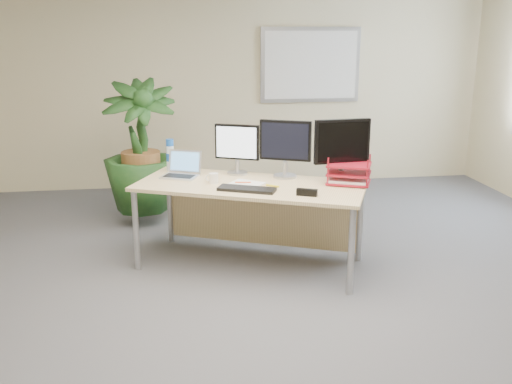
{
  "coord_description": "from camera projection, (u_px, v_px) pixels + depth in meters",
  "views": [
    {
      "loc": [
        -0.58,
        -3.35,
        1.97
      ],
      "look_at": [
        -0.04,
        0.35,
        0.91
      ],
      "focal_mm": 40.0,
      "sensor_mm": 36.0,
      "label": 1
    }
  ],
  "objects": [
    {
      "name": "floor",
      "position": [
        269.0,
        337.0,
        3.8
      ],
      "size": [
        8.0,
        8.0,
        0.0
      ],
      "primitive_type": "plane",
      "color": "#46464B",
      "rests_on": "ground"
    },
    {
      "name": "back_wall",
      "position": [
        217.0,
        82.0,
        7.25
      ],
      "size": [
        7.0,
        0.04,
        2.7
      ],
      "primitive_type": "cube",
      "color": "beige",
      "rests_on": "floor"
    },
    {
      "name": "whiteboard",
      "position": [
        311.0,
        65.0,
        7.32
      ],
      "size": [
        1.3,
        0.04,
        0.95
      ],
      "color": "#B5B6BB",
      "rests_on": "back_wall"
    },
    {
      "name": "desk",
      "position": [
        254.0,
        198.0,
        4.93
      ],
      "size": [
        2.07,
        1.5,
        0.73
      ],
      "color": "tan",
      "rests_on": "floor"
    },
    {
      "name": "floor_plant",
      "position": [
        141.0,
        154.0,
        5.88
      ],
      "size": [
        0.89,
        0.89,
        1.5
      ],
      "primitive_type": "imported",
      "rotation": [
        0.0,
        0.0,
        0.07
      ],
      "color": "#153C17",
      "rests_on": "floor"
    },
    {
      "name": "monitor_left",
      "position": [
        237.0,
        146.0,
        5.06
      ],
      "size": [
        0.38,
        0.2,
        0.45
      ],
      "color": "#A8A8AC",
      "rests_on": "desk"
    },
    {
      "name": "monitor_right",
      "position": [
        285.0,
        145.0,
        4.93
      ],
      "size": [
        0.43,
        0.22,
        0.5
      ],
      "color": "#A8A8AC",
      "rests_on": "desk"
    },
    {
      "name": "monitor_dark",
      "position": [
        342.0,
        146.0,
        4.78
      ],
      "size": [
        0.48,
        0.22,
        0.54
      ],
      "color": "#A8A8AC",
      "rests_on": "desk"
    },
    {
      "name": "laptop",
      "position": [
        182.0,
        170.0,
        5.04
      ],
      "size": [
        0.39,
        0.37,
        0.22
      ],
      "color": "silver",
      "rests_on": "desk"
    },
    {
      "name": "keyboard",
      "position": [
        247.0,
        189.0,
        4.59
      ],
      "size": [
        0.49,
        0.33,
        0.03
      ],
      "primitive_type": "cube",
      "rotation": [
        0.0,
        0.0,
        -0.41
      ],
      "color": "black",
      "rests_on": "desk"
    },
    {
      "name": "coffee_mug",
      "position": [
        213.0,
        178.0,
        4.8
      ],
      "size": [
        0.11,
        0.08,
        0.09
      ],
      "color": "white",
      "rests_on": "desk"
    },
    {
      "name": "spiral_notebook",
      "position": [
        247.0,
        184.0,
        4.78
      ],
      "size": [
        0.33,
        0.32,
        0.01
      ],
      "primitive_type": "cube",
      "rotation": [
        0.0,
        0.0,
        -0.64
      ],
      "color": "white",
      "rests_on": "desk"
    },
    {
      "name": "orange_pen",
      "position": [
        243.0,
        182.0,
        4.78
      ],
      "size": [
        0.13,
        0.03,
        0.01
      ],
      "primitive_type": "cylinder",
      "rotation": [
        0.0,
        1.57,
        -0.17
      ],
      "color": "#EF4C1A",
      "rests_on": "spiral_notebook"
    },
    {
      "name": "yellow_highlighter",
      "position": [
        273.0,
        186.0,
        4.71
      ],
      "size": [
        0.1,
        0.08,
        0.02
      ],
      "primitive_type": "cylinder",
      "rotation": [
        0.0,
        1.57,
        -0.63
      ],
      "color": "yellow",
      "rests_on": "desk"
    },
    {
      "name": "water_bottle",
      "position": [
        170.0,
        156.0,
        5.23
      ],
      "size": [
        0.08,
        0.08,
        0.29
      ],
      "color": "silver",
      "rests_on": "desk"
    },
    {
      "name": "letter_tray",
      "position": [
        349.0,
        175.0,
        4.78
      ],
      "size": [
        0.43,
        0.39,
        0.17
      ],
      "color": "maroon",
      "rests_on": "desk"
    },
    {
      "name": "stapler",
      "position": [
        307.0,
        192.0,
        4.44
      ],
      "size": [
        0.17,
        0.11,
        0.05
      ],
      "primitive_type": "cube",
      "rotation": [
        0.0,
        0.0,
        -0.41
      ],
      "color": "black",
      "rests_on": "desk"
    }
  ]
}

